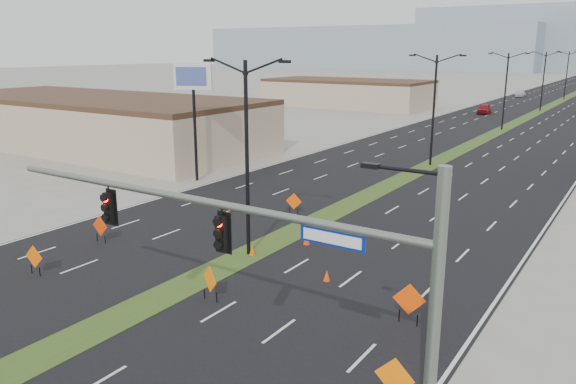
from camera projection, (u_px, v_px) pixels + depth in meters
The scene contains 26 objects.
ground at pixel (44, 356), 19.82m from camera, with size 600.00×600.00×0.00m, color gray.
road_surface at pixel (544, 109), 100.89m from camera, with size 25.00×400.00×0.02m, color black.
median_strip at pixel (544, 109), 100.89m from camera, with size 2.00×400.00×0.04m, color #314F1C.
building_sw_near at pixel (94, 123), 62.09m from camera, with size 40.00×16.00×5.00m, color tan.
building_sw_far at pixel (347, 94), 105.15m from camera, with size 30.00×14.00×4.50m, color tan.
mesa_west at pixel (369, 48), 307.74m from camera, with size 180.00×50.00×22.00m, color #899DAA.
mesa_backdrop at pixel (560, 38), 291.20m from camera, with size 140.00×50.00×32.00m, color #899DAA.
signal_mast at pixel (274, 260), 15.71m from camera, with size 16.30×0.60×8.00m.
streetlight_0 at pixel (247, 153), 28.21m from camera, with size 5.15×0.24×10.02m.
streetlight_1 at pixel (434, 107), 50.91m from camera, with size 5.15×0.24×10.02m.
streetlight_2 at pixel (506, 89), 73.61m from camera, with size 5.15×0.24×10.02m.
streetlight_3 at pixel (543, 79), 96.31m from camera, with size 5.15×0.24×10.02m.
streetlight_4 at pixel (567, 74), 119.01m from camera, with size 5.15×0.24×10.02m.
car_left at pixel (484, 109), 93.39m from camera, with size 1.89×4.71×1.60m, color maroon.
car_far at pixel (520, 94), 126.50m from camera, with size 1.93×4.75×1.38m, color silver.
construction_sign_0 at pixel (34, 258), 26.67m from camera, with size 1.12×0.14×1.49m.
construction_sign_1 at pixel (100, 227), 31.18m from camera, with size 1.16×0.05×1.54m.
construction_sign_2 at pixel (294, 202), 36.51m from camera, with size 1.06×0.25×1.43m.
construction_sign_3 at pixel (210, 281), 23.91m from camera, with size 1.09×0.52×1.57m.
construction_sign_4 at pixel (409, 301), 21.84m from camera, with size 1.25×0.36×1.71m.
construction_sign_5 at pixel (394, 379), 16.72m from camera, with size 1.25×0.13×1.66m.
cone_0 at pixel (252, 251), 29.32m from camera, with size 0.34×0.34×0.57m, color #D85604.
cone_1 at pixel (307, 239), 30.98m from camera, with size 0.39×0.39×0.64m, color #FF3105.
cone_2 at pixel (327, 276), 26.11m from camera, with size 0.33×0.33×0.55m, color #F33F05.
cone_3 at pixel (229, 213), 35.85m from camera, with size 0.40×0.40×0.66m, color red.
pole_sign_west at pixel (193, 85), 44.35m from camera, with size 2.95×1.60×9.45m.
Camera 1 is at (16.96, -10.14, 10.52)m, focal length 35.00 mm.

